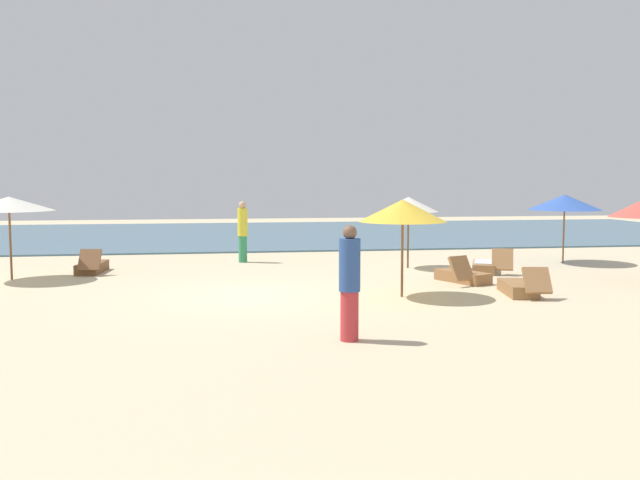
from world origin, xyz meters
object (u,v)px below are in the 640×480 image
object	(u,v)px
lounger_3	(520,288)
person_2	(243,231)
umbrella_5	(565,202)
person_1	(350,282)
lounger_0	(92,267)
lounger_2	(462,276)
umbrella_2	(403,211)
umbrella_3	(9,204)
umbrella_4	(408,204)
lounger_1	(486,266)

from	to	relation	value
lounger_3	person_2	world-z (taller)	person_2
umbrella_5	person_1	bearing A→B (deg)	-133.17
umbrella_5	lounger_0	bearing A→B (deg)	-179.70
person_1	lounger_2	bearing A→B (deg)	54.83
person_2	umbrella_2	bearing A→B (deg)	-65.14
umbrella_3	umbrella_5	xyz separation A→B (m)	(16.03, 1.16, -0.08)
umbrella_5	lounger_2	bearing A→B (deg)	-143.13
umbrella_5	lounger_0	size ratio (longest dim) A/B	1.30
umbrella_3	umbrella_5	size ratio (longest dim) A/B	1.02
umbrella_3	umbrella_4	distance (m)	10.93
umbrella_4	lounger_2	world-z (taller)	umbrella_4
umbrella_3	lounger_1	distance (m)	12.93
umbrella_4	lounger_3	distance (m)	5.43
lounger_0	lounger_1	size ratio (longest dim) A/B	0.97
umbrella_3	person_2	size ratio (longest dim) A/B	1.17
umbrella_3	lounger_0	size ratio (longest dim) A/B	1.32
lounger_2	person_1	distance (m)	7.11
umbrella_5	person_2	size ratio (longest dim) A/B	1.15
lounger_3	lounger_1	bearing A→B (deg)	79.36
umbrella_3	person_2	world-z (taller)	umbrella_3
umbrella_2	umbrella_4	bearing A→B (deg)	72.57
person_2	lounger_3	bearing A→B (deg)	-50.25
lounger_0	lounger_2	xyz separation A→B (m)	(9.64, -3.34, 0.00)
person_1	lounger_1	bearing A→B (deg)	54.27
umbrella_3	umbrella_5	world-z (taller)	umbrella_3
lounger_2	lounger_1	bearing A→B (deg)	52.41
umbrella_4	lounger_3	world-z (taller)	umbrella_4
umbrella_5	lounger_1	size ratio (longest dim) A/B	1.27
lounger_3	person_1	size ratio (longest dim) A/B	0.93
umbrella_3	lounger_2	xyz separation A→B (m)	(11.48, -2.25, -1.81)
lounger_0	person_1	bearing A→B (deg)	-58.59
lounger_2	person_1	world-z (taller)	person_1
umbrella_5	lounger_1	bearing A→B (deg)	-152.18
umbrella_3	person_1	distance (m)	10.97
umbrella_2	umbrella_5	world-z (taller)	umbrella_2
umbrella_4	lounger_3	xyz separation A→B (m)	(1.19, -5.02, -1.71)
umbrella_3	person_1	bearing A→B (deg)	-47.31
person_2	umbrella_5	bearing A→B (deg)	-9.96
lounger_0	umbrella_3	bearing A→B (deg)	-149.36
lounger_0	umbrella_2	bearing A→B (deg)	-34.53
umbrella_2	lounger_0	distance (m)	9.32
umbrella_4	person_1	distance (m)	9.50
umbrella_2	person_1	size ratio (longest dim) A/B	1.15
person_1	lounger_0	bearing A→B (deg)	121.41
umbrella_2	lounger_1	bearing A→B (deg)	46.15
lounger_3	umbrella_5	bearing A→B (deg)	54.02
umbrella_3	lounger_1	xyz separation A→B (m)	(12.79, -0.55, -1.81)
lounger_2	lounger_3	distance (m)	2.10
lounger_0	lounger_3	bearing A→B (deg)	-27.55
umbrella_3	umbrella_4	xyz separation A→B (m)	(10.90, 0.76, -0.11)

